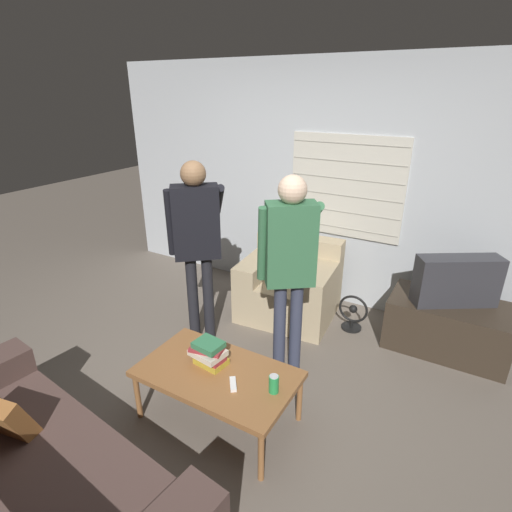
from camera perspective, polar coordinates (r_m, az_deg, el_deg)
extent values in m
plane|color=#665B51|center=(3.37, -6.59, -19.06)|extent=(16.00, 16.00, 0.00)
cube|color=#ADB2B7|center=(4.40, 8.63, 9.88)|extent=(5.20, 0.06, 2.55)
cube|color=beige|center=(4.25, 12.67, 9.57)|extent=(1.19, 0.02, 1.05)
cube|color=gray|center=(4.36, 12.13, 3.96)|extent=(1.17, 0.00, 0.01)
cube|color=gray|center=(4.31, 12.32, 6.16)|extent=(1.17, 0.00, 0.01)
cube|color=gray|center=(4.26, 12.52, 8.40)|extent=(1.17, 0.00, 0.01)
cube|color=gray|center=(4.22, 12.72, 10.69)|extent=(1.17, 0.00, 0.01)
cube|color=gray|center=(4.19, 12.93, 13.01)|extent=(1.17, 0.00, 0.01)
cube|color=gray|center=(4.17, 13.15, 15.37)|extent=(1.17, 0.00, 0.01)
cube|color=#4C3833|center=(2.79, -28.73, -27.91)|extent=(2.11, 1.08, 0.40)
cube|color=#935B2D|center=(2.85, -32.43, -19.12)|extent=(0.39, 0.28, 0.37)
cube|color=tan|center=(4.25, 4.68, -5.82)|extent=(1.00, 0.90, 0.42)
cube|color=tan|center=(4.35, 6.29, 0.57)|extent=(0.94, 0.28, 0.37)
cube|color=tan|center=(4.02, 9.43, -2.93)|extent=(0.31, 0.84, 0.19)
cube|color=tan|center=(4.23, 0.44, -1.25)|extent=(0.31, 0.84, 0.19)
cube|color=brown|center=(2.92, -5.57, -16.42)|extent=(1.10, 0.64, 0.04)
cylinder|color=brown|center=(3.48, -9.79, -13.72)|extent=(0.04, 0.04, 0.38)
cylinder|color=brown|center=(3.05, 6.23, -19.61)|extent=(0.04, 0.04, 0.38)
cylinder|color=brown|center=(3.17, -16.54, -18.63)|extent=(0.04, 0.04, 0.38)
cylinder|color=brown|center=(2.70, 0.73, -26.71)|extent=(0.04, 0.04, 0.38)
cube|color=#33281E|center=(4.09, 25.61, -8.99)|extent=(1.03, 0.58, 0.48)
cube|color=#2D2D33|center=(3.89, 26.75, -3.19)|extent=(0.71, 0.55, 0.44)
cube|color=black|center=(3.97, 26.09, -2.55)|extent=(0.52, 0.33, 0.36)
cylinder|color=black|center=(3.78, -8.99, -6.13)|extent=(0.10, 0.10, 0.86)
cylinder|color=black|center=(3.79, -6.81, -5.97)|extent=(0.10, 0.10, 0.86)
cube|color=black|center=(3.49, -8.56, 4.80)|extent=(0.43, 0.41, 0.64)
sphere|color=#846042|center=(3.38, -8.97, 11.54)|extent=(0.21, 0.21, 0.21)
cylinder|color=black|center=(3.54, -12.16, 4.61)|extent=(0.16, 0.17, 0.61)
cylinder|color=black|center=(3.71, -5.36, 7.86)|extent=(0.40, 0.46, 0.41)
cube|color=white|center=(3.99, -5.59, 6.31)|extent=(0.09, 0.10, 0.12)
cylinder|color=#33384C|center=(3.31, 3.37, -10.48)|extent=(0.10, 0.10, 0.85)
cylinder|color=#33384C|center=(3.33, 5.66, -10.32)|extent=(0.10, 0.10, 0.85)
cube|color=#336642|center=(2.98, 4.96, 1.66)|extent=(0.42, 0.38, 0.64)
sphere|color=beige|center=(2.86, 5.24, 9.42)|extent=(0.21, 0.21, 0.21)
cylinder|color=#336642|center=(3.00, 0.90, 1.64)|extent=(0.15, 0.17, 0.61)
cylinder|color=#336642|center=(3.22, 7.84, 5.40)|extent=(0.38, 0.48, 0.40)
cube|color=black|center=(3.50, 6.74, 3.99)|extent=(0.09, 0.10, 0.12)
cube|color=gold|center=(2.97, -6.41, -14.68)|extent=(0.23, 0.18, 0.04)
cube|color=maroon|center=(2.94, -6.64, -14.10)|extent=(0.23, 0.15, 0.03)
cube|color=beige|center=(2.92, -6.89, -13.53)|extent=(0.26, 0.21, 0.04)
cube|color=maroon|center=(2.90, -7.04, -13.02)|extent=(0.25, 0.17, 0.03)
cube|color=#33754C|center=(2.88, -6.80, -12.49)|extent=(0.21, 0.18, 0.04)
cylinder|color=#238E47|center=(2.71, 2.56, -17.81)|extent=(0.07, 0.07, 0.12)
cylinder|color=silver|center=(2.67, 2.58, -16.78)|extent=(0.06, 0.06, 0.00)
cube|color=white|center=(2.78, -3.30, -17.81)|extent=(0.11, 0.13, 0.02)
cylinder|color=black|center=(4.21, 13.45, -9.86)|extent=(0.20, 0.20, 0.02)
cylinder|color=black|center=(4.19, 13.50, -9.35)|extent=(0.03, 0.03, 0.07)
torus|color=black|center=(4.11, 13.71, -7.36)|extent=(0.29, 0.02, 0.29)
sphere|color=black|center=(4.11, 13.71, -7.36)|extent=(0.08, 0.08, 0.08)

